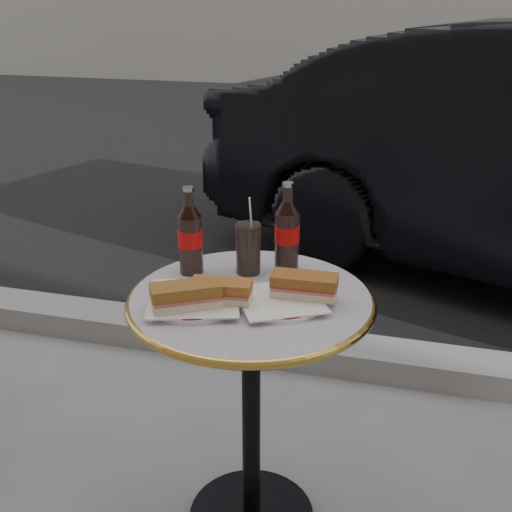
% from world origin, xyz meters
% --- Properties ---
extents(asphalt_road, '(40.00, 8.00, 0.00)m').
position_xyz_m(asphalt_road, '(0.00, 5.00, 0.00)').
color(asphalt_road, black).
rests_on(asphalt_road, ground).
extents(curb, '(40.00, 0.20, 0.12)m').
position_xyz_m(curb, '(0.00, 0.90, 0.05)').
color(curb, gray).
rests_on(curb, ground).
extents(bistro_table, '(0.62, 0.62, 0.73)m').
position_xyz_m(bistro_table, '(0.00, 0.00, 0.37)').
color(bistro_table, '#BAB2C4').
rests_on(bistro_table, ground).
extents(plate_left, '(0.26, 0.26, 0.01)m').
position_xyz_m(plate_left, '(-0.12, -0.08, 0.74)').
color(plate_left, silver).
rests_on(plate_left, bistro_table).
extents(plate_right, '(0.26, 0.26, 0.01)m').
position_xyz_m(plate_right, '(0.08, -0.03, 0.74)').
color(plate_right, white).
rests_on(plate_right, bistro_table).
extents(sandwich_left_a, '(0.18, 0.15, 0.06)m').
position_xyz_m(sandwich_left_a, '(-0.12, -0.12, 0.77)').
color(sandwich_left_a, brown).
rests_on(sandwich_left_a, plate_left).
extents(sandwich_left_b, '(0.15, 0.08, 0.05)m').
position_xyz_m(sandwich_left_b, '(-0.05, -0.07, 0.77)').
color(sandwich_left_b, '#9F5D28').
rests_on(sandwich_left_b, plate_left).
extents(sandwich_right, '(0.16, 0.08, 0.06)m').
position_xyz_m(sandwich_right, '(0.13, 0.01, 0.77)').
color(sandwich_right, brown).
rests_on(sandwich_right, plate_right).
extents(cola_bottle_left, '(0.07, 0.07, 0.24)m').
position_xyz_m(cola_bottle_left, '(-0.19, 0.10, 0.85)').
color(cola_bottle_left, black).
rests_on(cola_bottle_left, bistro_table).
extents(cola_bottle_right, '(0.07, 0.07, 0.24)m').
position_xyz_m(cola_bottle_right, '(0.05, 0.19, 0.85)').
color(cola_bottle_right, black).
rests_on(cola_bottle_right, bistro_table).
extents(cola_glass, '(0.08, 0.08, 0.14)m').
position_xyz_m(cola_glass, '(-0.04, 0.14, 0.80)').
color(cola_glass, black).
rests_on(cola_glass, bistro_table).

